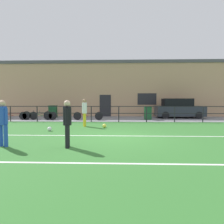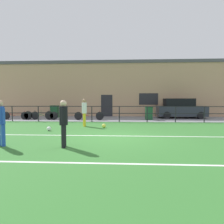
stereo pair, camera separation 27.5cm
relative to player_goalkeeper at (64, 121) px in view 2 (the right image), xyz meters
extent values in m
cube|color=#33702D|center=(1.68, 1.93, -0.91)|extent=(60.00, 44.00, 0.04)
cube|color=white|center=(1.68, 2.23, -0.89)|extent=(36.00, 0.11, 0.00)
cube|color=white|center=(1.68, -1.67, -0.89)|extent=(36.00, 0.11, 0.00)
cube|color=slate|center=(1.68, 10.43, -0.88)|extent=(48.00, 5.00, 0.02)
cylinder|color=black|center=(-6.32, 7.93, -0.32)|extent=(0.07, 0.07, 1.15)
cylinder|color=black|center=(-4.32, 7.93, -0.32)|extent=(0.07, 0.07, 1.15)
cylinder|color=black|center=(-2.32, 7.93, -0.32)|extent=(0.07, 0.07, 1.15)
cylinder|color=black|center=(-0.32, 7.93, -0.32)|extent=(0.07, 0.07, 1.15)
cylinder|color=black|center=(1.68, 7.93, -0.32)|extent=(0.07, 0.07, 1.15)
cylinder|color=black|center=(3.68, 7.93, -0.32)|extent=(0.07, 0.07, 1.15)
cylinder|color=black|center=(5.68, 7.93, -0.32)|extent=(0.07, 0.07, 1.15)
cylinder|color=black|center=(7.68, 7.93, -0.32)|extent=(0.07, 0.07, 1.15)
cube|color=black|center=(1.68, 7.93, 0.23)|extent=(36.00, 0.04, 0.04)
cube|color=black|center=(1.68, 7.93, -0.26)|extent=(36.00, 0.04, 0.04)
cube|color=tan|center=(1.68, 14.13, 1.68)|extent=(28.00, 2.40, 5.14)
cube|color=#232328|center=(0.34, 12.92, 0.16)|extent=(1.10, 0.04, 2.10)
cube|color=#232328|center=(4.37, 12.92, 0.80)|extent=(1.80, 0.04, 1.10)
cube|color=#4C4C51|center=(1.68, 14.13, 4.40)|extent=(28.00, 2.56, 0.30)
cylinder|color=black|center=(0.02, -0.12, -0.52)|extent=(0.14, 0.14, 0.75)
cylinder|color=black|center=(-0.02, 0.12, -0.52)|extent=(0.14, 0.14, 0.75)
cylinder|color=black|center=(0.00, 0.00, 0.16)|extent=(0.28, 0.28, 0.62)
sphere|color=beige|center=(0.00, 0.00, 0.57)|extent=(0.21, 0.21, 0.21)
cylinder|color=black|center=(0.03, -0.16, 0.14)|extent=(0.10, 0.10, 0.55)
cylinder|color=black|center=(-0.03, 0.16, 0.14)|extent=(0.10, 0.10, 0.55)
cylinder|color=blue|center=(-2.11, 0.01, -0.52)|extent=(0.14, 0.14, 0.75)
cylinder|color=blue|center=(-2.22, 0.05, 0.16)|extent=(0.28, 0.28, 0.62)
sphere|color=tan|center=(-2.22, 0.05, 0.57)|extent=(0.21, 0.21, 0.21)
cylinder|color=blue|center=(-2.06, -0.01, 0.14)|extent=(0.10, 0.10, 0.55)
cylinder|color=gold|center=(-0.33, 5.26, -0.50)|extent=(0.14, 0.14, 0.79)
cylinder|color=gold|center=(-0.41, 5.50, -0.50)|extent=(0.14, 0.14, 0.79)
cylinder|color=white|center=(-0.37, 5.38, 0.22)|extent=(0.29, 0.29, 0.65)
sphere|color=#A37556|center=(-0.37, 5.38, 0.65)|extent=(0.22, 0.22, 0.22)
cylinder|color=white|center=(-0.31, 5.21, 0.20)|extent=(0.10, 0.10, 0.58)
cylinder|color=white|center=(-0.42, 5.55, 0.20)|extent=(0.10, 0.10, 0.58)
sphere|color=white|center=(-1.85, 3.50, -0.78)|extent=(0.22, 0.22, 0.22)
sphere|color=#E5E04C|center=(0.87, 4.81, -0.78)|extent=(0.23, 0.23, 0.23)
cube|color=#282D38|center=(7.02, 11.43, -0.27)|extent=(4.10, 1.84, 0.87)
cube|color=black|center=(6.82, 11.43, 0.50)|extent=(2.46, 1.54, 0.67)
cylinder|color=black|center=(5.63, 10.55, -0.57)|extent=(0.60, 0.18, 0.60)
cylinder|color=black|center=(8.42, 10.55, -0.57)|extent=(0.60, 0.18, 0.60)
cylinder|color=black|center=(5.63, 12.31, -0.57)|extent=(0.60, 0.18, 0.60)
cylinder|color=black|center=(8.42, 12.31, -0.57)|extent=(0.60, 0.18, 0.60)
cylinder|color=black|center=(-1.60, 9.13, -0.56)|extent=(0.63, 0.04, 0.63)
cylinder|color=black|center=(0.11, 9.13, -0.56)|extent=(0.63, 0.04, 0.63)
cube|color=maroon|center=(-0.75, 9.13, -0.35)|extent=(1.33, 0.04, 0.04)
cube|color=maroon|center=(-1.17, 9.13, -0.45)|extent=(0.84, 0.03, 0.23)
cylinder|color=maroon|center=(-1.05, 9.13, -0.25)|extent=(0.03, 0.03, 0.20)
cylinder|color=maroon|center=(0.11, 9.13, -0.28)|extent=(0.03, 0.03, 0.28)
cylinder|color=black|center=(-5.68, 9.13, -0.53)|extent=(0.68, 0.04, 0.68)
cylinder|color=black|center=(-3.96, 9.13, -0.53)|extent=(0.68, 0.04, 0.68)
cube|color=black|center=(-4.82, 9.13, -0.31)|extent=(1.34, 0.04, 0.04)
cube|color=black|center=(-5.25, 9.13, -0.42)|extent=(0.84, 0.03, 0.25)
cylinder|color=black|center=(-5.12, 9.13, -0.21)|extent=(0.03, 0.03, 0.20)
cylinder|color=black|center=(-3.96, 9.13, -0.24)|extent=(0.03, 0.03, 0.28)
cylinder|color=black|center=(-5.12, 9.13, -0.55)|extent=(0.65, 0.04, 0.65)
cylinder|color=black|center=(-3.57, 9.13, -0.55)|extent=(0.65, 0.04, 0.65)
cube|color=#1E6633|center=(-4.34, 9.13, -0.34)|extent=(1.21, 0.04, 0.04)
cube|color=#1E6633|center=(-4.73, 9.13, -0.44)|extent=(0.76, 0.03, 0.23)
cylinder|color=#1E6633|center=(-4.61, 9.13, -0.24)|extent=(0.03, 0.03, 0.20)
cylinder|color=#1E6633|center=(-3.57, 9.13, -0.27)|extent=(0.03, 0.03, 0.28)
cylinder|color=black|center=(-7.52, 9.13, -0.56)|extent=(0.62, 0.04, 0.62)
cylinder|color=black|center=(-5.98, 9.13, -0.56)|extent=(0.62, 0.04, 0.62)
cube|color=maroon|center=(-6.75, 9.13, -0.36)|extent=(1.20, 0.04, 0.04)
cube|color=maroon|center=(-7.13, 9.13, -0.46)|extent=(0.75, 0.03, 0.23)
cylinder|color=maroon|center=(-7.02, 9.13, -0.26)|extent=(0.03, 0.03, 0.20)
cylinder|color=maroon|center=(-5.98, 9.13, -0.29)|extent=(0.03, 0.03, 0.28)
cube|color=#194C28|center=(-4.27, 11.28, -0.37)|extent=(0.65, 0.54, 1.00)
cube|color=#143D20|center=(-4.27, 11.28, 0.17)|extent=(0.69, 0.58, 0.08)
cube|color=#194C28|center=(4.01, 9.65, -0.38)|extent=(0.56, 0.47, 0.99)
cube|color=#143D20|center=(4.01, 9.65, 0.15)|extent=(0.59, 0.50, 0.08)
camera|label=1|loc=(1.74, -6.59, 0.68)|focal=32.28mm
camera|label=2|loc=(2.01, -6.58, 0.68)|focal=32.28mm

